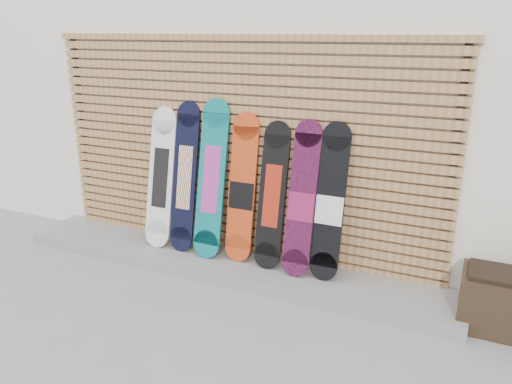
% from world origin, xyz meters
% --- Properties ---
extents(ground, '(80.00, 80.00, 0.00)m').
position_xyz_m(ground, '(0.00, 0.00, 0.00)').
color(ground, gray).
rests_on(ground, ground).
extents(building, '(12.00, 5.00, 3.60)m').
position_xyz_m(building, '(0.50, 3.50, 1.80)').
color(building, white).
rests_on(building, ground).
extents(concrete_step, '(4.60, 0.70, 0.12)m').
position_xyz_m(concrete_step, '(-0.15, 0.68, 0.06)').
color(concrete_step, gray).
rests_on(concrete_step, ground).
extents(slat_wall, '(4.26, 0.08, 2.29)m').
position_xyz_m(slat_wall, '(-0.15, 0.97, 1.21)').
color(slat_wall, '#A47344').
rests_on(slat_wall, ground).
extents(snowboard_0, '(0.29, 0.34, 1.46)m').
position_xyz_m(snowboard_0, '(-0.96, 0.77, 0.85)').
color(snowboard_0, white).
rests_on(snowboard_0, concrete_step).
extents(snowboard_1, '(0.26, 0.32, 1.53)m').
position_xyz_m(snowboard_1, '(-0.67, 0.78, 0.88)').
color(snowboard_1, black).
rests_on(snowboard_1, concrete_step).
extents(snowboard_2, '(0.29, 0.36, 1.58)m').
position_xyz_m(snowboard_2, '(-0.34, 0.77, 0.91)').
color(snowboard_2, '#0C6F75').
rests_on(snowboard_2, concrete_step).
extents(snowboard_3, '(0.27, 0.29, 1.46)m').
position_xyz_m(snowboard_3, '(-0.02, 0.80, 0.84)').
color(snowboard_3, '#C93E15').
rests_on(snowboard_3, concrete_step).
extents(snowboard_4, '(0.27, 0.32, 1.41)m').
position_xyz_m(snowboard_4, '(0.31, 0.79, 0.82)').
color(snowboard_4, black).
rests_on(snowboard_4, concrete_step).
extents(snowboard_5, '(0.26, 0.36, 1.44)m').
position_xyz_m(snowboard_5, '(0.61, 0.76, 0.83)').
color(snowboard_5, black).
rests_on(snowboard_5, concrete_step).
extents(snowboard_6, '(0.27, 0.32, 1.44)m').
position_xyz_m(snowboard_6, '(0.88, 0.78, 0.83)').
color(snowboard_6, black).
rests_on(snowboard_6, concrete_step).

